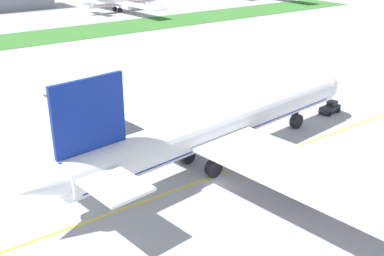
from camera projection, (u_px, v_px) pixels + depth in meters
ground_plane at (217, 183)px, 64.94m from camera, size 600.00×600.00×0.00m
apron_taxi_line at (209, 178)px, 66.38m from camera, size 280.00×0.36×0.01m
airliner_foreground at (215, 127)px, 68.56m from camera, size 60.31×97.89×17.30m
pushback_tug at (330, 108)px, 89.98m from camera, size 6.32×2.82×2.28m
ground_crew_wingwalker_port at (106, 184)px, 62.80m from camera, size 0.44×0.47×1.59m
parked_airliner_far_right at (121, 1)px, 204.19m from camera, size 38.38×60.45×13.41m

